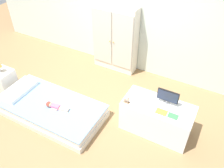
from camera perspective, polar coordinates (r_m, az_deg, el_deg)
ground_plane at (r=4.13m, az=-6.96°, el=-6.32°), size 10.00×10.00×0.02m
back_wall at (r=4.52m, az=3.35°, el=19.07°), size 6.40×0.05×2.70m
bed at (r=4.08m, az=-14.42°, el=-5.84°), size 1.74×0.87×0.23m
pillow at (r=4.38m, az=-21.43°, el=-1.25°), size 0.32×0.62×0.07m
doll at (r=3.90m, az=-13.98°, el=-5.09°), size 0.39×0.15×0.10m
nightstand at (r=4.76m, az=-24.46°, el=0.67°), size 0.34×0.34×0.43m
wardrobe at (r=4.70m, az=0.80°, el=10.93°), size 0.87×0.31×1.35m
tv_stand at (r=3.68m, az=10.67°, el=-7.97°), size 1.03×0.49×0.53m
tv_monitor at (r=3.44m, az=13.28°, el=-2.95°), size 0.31×0.10×0.24m
rocking_horse_toy at (r=3.43m, az=3.64°, el=-3.82°), size 0.10×0.04×0.12m
book_yellow at (r=3.40m, az=11.80°, el=-6.58°), size 0.15×0.10×0.01m
book_green at (r=3.38m, az=14.47°, el=-7.49°), size 0.14×0.10×0.01m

